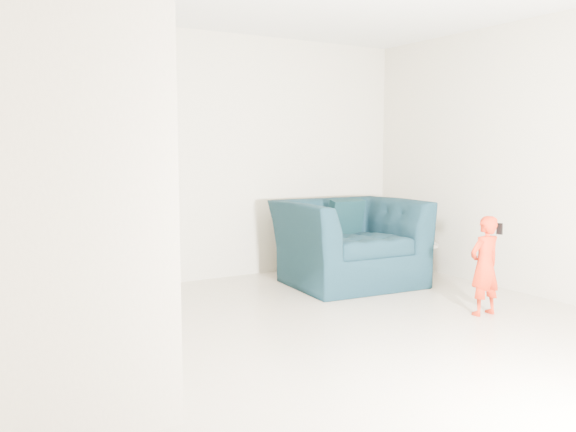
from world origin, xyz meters
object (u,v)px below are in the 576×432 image
(armchair, at_px, (349,242))
(staircase, at_px, (42,230))
(toddler, at_px, (485,266))
(side_table, at_px, (422,254))

(armchair, distance_m, staircase, 3.51)
(toddler, xyz_separation_m, staircase, (-3.53, 0.37, 0.51))
(toddler, relative_size, side_table, 2.42)
(staircase, bearing_deg, side_table, 15.43)
(armchair, distance_m, side_table, 1.02)
(side_table, xyz_separation_m, staircase, (-4.25, -1.17, 0.70))
(armchair, xyz_separation_m, side_table, (1.00, -0.05, -0.21))
(armchair, relative_size, side_table, 3.83)
(armchair, relative_size, staircase, 0.38)
(armchair, height_order, side_table, armchair)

